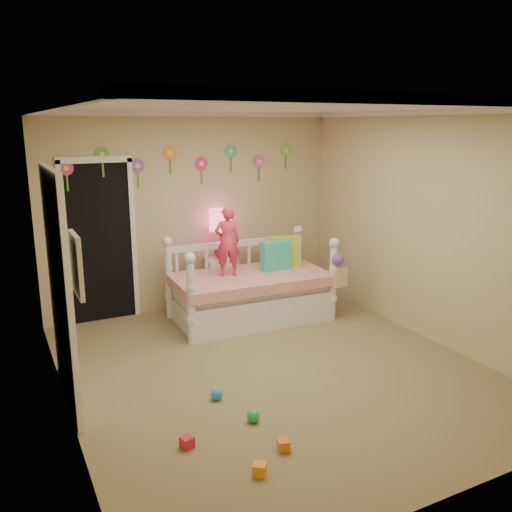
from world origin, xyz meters
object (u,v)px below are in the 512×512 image
table_lamp (220,226)px  daybed (250,278)px  child (227,242)px  nightstand (221,282)px

table_lamp → daybed: bearing=-78.9°
daybed → child: size_ratio=2.28×
daybed → table_lamp: 0.88m
nightstand → daybed: bearing=-72.3°
daybed → child: (-0.29, 0.06, 0.50)m
child → nightstand: 0.93m
nightstand → table_lamp: bearing=0.0°
daybed → nightstand: daybed is taller
nightstand → table_lamp: table_lamp is taller
daybed → child: child is taller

